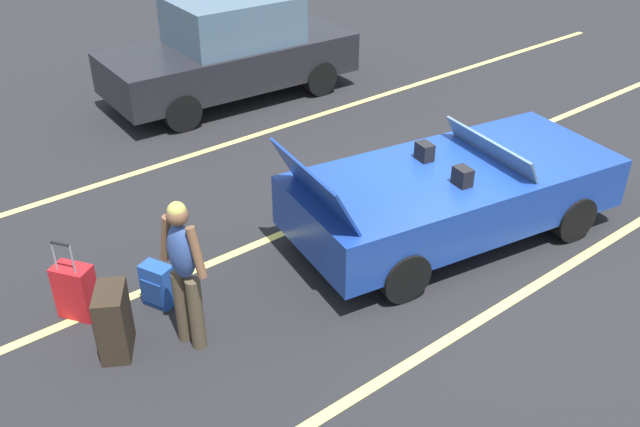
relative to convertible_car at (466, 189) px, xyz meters
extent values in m
plane|color=black|center=(-0.20, 0.03, -0.59)|extent=(80.00, 80.00, 0.00)
cube|color=#EAE066|center=(-0.20, -1.34, -0.59)|extent=(18.00, 0.12, 0.01)
cube|color=#EAE066|center=(-0.20, 1.36, -0.59)|extent=(18.00, 0.12, 0.01)
cube|color=#EAE066|center=(-0.20, 4.06, -0.59)|extent=(18.00, 0.12, 0.01)
cube|color=navy|center=(-0.20, 0.03, 0.03)|extent=(4.34, 2.45, 0.64)
cube|color=navy|center=(1.22, -0.22, -0.08)|extent=(1.58, 1.87, 0.38)
cube|color=slate|center=(0.31, -0.05, 0.50)|extent=(0.45, 1.56, 0.31)
cube|color=black|center=(-0.33, 0.43, 0.46)|extent=(0.20, 0.24, 0.22)
cube|color=black|center=(-0.46, -0.29, 0.46)|extent=(0.20, 0.24, 0.22)
cube|color=navy|center=(-2.11, 0.37, 0.63)|extent=(0.58, 1.53, 0.58)
cylinder|color=black|center=(1.20, 0.61, -0.29)|extent=(0.63, 0.32, 0.60)
cylinder|color=black|center=(0.92, -0.98, -0.29)|extent=(0.63, 0.32, 0.60)
cylinder|color=black|center=(-1.31, 1.05, -0.29)|extent=(0.63, 0.32, 0.60)
cylinder|color=black|center=(-1.59, -0.54, -0.29)|extent=(0.63, 0.32, 0.60)
cube|color=#2D2319|center=(-4.42, 0.62, -0.22)|extent=(0.49, 0.56, 0.74)
cube|color=black|center=(-4.55, 0.70, -0.28)|extent=(0.22, 0.34, 0.41)
sphere|color=black|center=(-4.42, 0.42, -0.57)|extent=(0.04, 0.04, 0.04)
sphere|color=black|center=(-4.24, 0.71, -0.57)|extent=(0.04, 0.04, 0.04)
cube|color=red|center=(-4.50, 1.41, -0.28)|extent=(0.42, 0.47, 0.62)
cube|color=maroon|center=(-4.40, 1.48, -0.33)|extent=(0.19, 0.28, 0.34)
cylinder|color=gray|center=(-4.62, 1.47, 0.20)|extent=(0.03, 0.03, 0.33)
cylinder|color=gray|center=(-4.50, 1.28, 0.20)|extent=(0.03, 0.03, 0.33)
cylinder|color=black|center=(-4.56, 1.37, 0.36)|extent=(0.14, 0.20, 0.03)
sphere|color=black|center=(-4.66, 1.48, -0.57)|extent=(0.04, 0.04, 0.04)
sphere|color=black|center=(-4.50, 1.24, -0.57)|extent=(0.04, 0.04, 0.04)
cube|color=#1E479E|center=(-3.74, 1.05, -0.34)|extent=(0.32, 0.39, 0.50)
cube|color=navy|center=(-3.84, 1.00, -0.38)|extent=(0.12, 0.26, 0.28)
sphere|color=black|center=(-3.63, 0.97, -0.57)|extent=(0.04, 0.04, 0.04)
sphere|color=black|center=(-3.72, 1.19, -0.57)|extent=(0.04, 0.04, 0.04)
cylinder|color=#4C3F2D|center=(-3.80, 0.37, -0.18)|extent=(0.18, 0.18, 0.82)
cylinder|color=#4C3F2D|center=(-3.75, 0.18, -0.18)|extent=(0.18, 0.18, 0.82)
ellipsoid|color=#334C8C|center=(-3.77, 0.28, 0.53)|extent=(0.29, 0.37, 0.60)
sphere|color=brown|center=(-3.77, 0.28, 0.92)|extent=(0.21, 0.21, 0.21)
sphere|color=tan|center=(-3.77, 0.28, 0.97)|extent=(0.18, 0.18, 0.18)
cylinder|color=brown|center=(-3.83, 0.47, 0.59)|extent=(0.14, 0.21, 0.53)
cylinder|color=brown|center=(-3.72, 0.08, 0.59)|extent=(0.14, 0.21, 0.53)
cube|color=black|center=(0.17, 5.73, 0.08)|extent=(4.60, 2.05, 0.70)
cube|color=slate|center=(0.27, 5.72, 0.83)|extent=(2.19, 1.74, 0.80)
cylinder|color=black|center=(-1.27, 4.98, -0.27)|extent=(0.65, 0.26, 0.64)
cylinder|color=black|center=(-1.18, 6.63, -0.27)|extent=(0.65, 0.26, 0.64)
cylinder|color=black|center=(1.52, 4.82, -0.27)|extent=(0.65, 0.26, 0.64)
cylinder|color=black|center=(1.61, 6.47, -0.27)|extent=(0.65, 0.26, 0.64)
camera|label=1|loc=(-6.12, -4.75, 4.21)|focal=38.85mm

